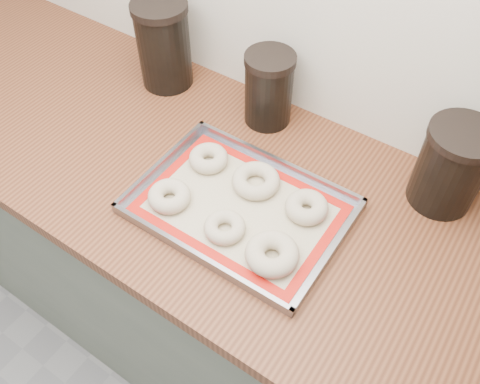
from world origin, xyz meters
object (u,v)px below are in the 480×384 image
Objects in this scene: bagel_back_mid at (256,181)px; bagel_back_right at (307,207)px; bagel_front_left at (169,196)px; bagel_front_mid at (225,227)px; canister_mid at (269,89)px; canister_right at (451,167)px; bagel_front_right at (272,254)px; canister_left at (164,44)px; baking_tray at (240,207)px; bagel_back_left at (209,158)px.

bagel_back_right reaches higher than bagel_back_mid.
bagel_back_right reaches higher than bagel_front_left.
bagel_front_mid is (0.15, 0.00, -0.00)m from bagel_front_left.
canister_right reaches higher than canister_mid.
canister_right is (0.22, 0.36, 0.08)m from bagel_front_right.
canister_left reaches higher than bagel_back_right.
canister_right is (0.46, -0.01, 0.00)m from canister_mid.
bagel_back_mid is at bearing -24.77° from canister_left.
bagel_front_right is at bearing -31.71° from canister_left.
bagel_front_left reaches higher than baking_tray.
bagel_front_left is 0.20m from bagel_back_mid.
bagel_back_mid is 0.47× the size of canister_left.
bagel_back_right is 0.49× the size of canister_mid.
canister_mid reaches higher than bagel_front_right.
bagel_back_mid is at bearing 132.32° from bagel_front_right.
bagel_back_right is at bearing 90.93° from bagel_front_right.
canister_mid is at bearing 83.08° from bagel_back_left.
canister_right is at bearing 58.11° from bagel_front_right.
canister_right reaches higher than bagel_front_right.
baking_tray is 2.40× the size of canister_mid.
canister_left is 1.17× the size of canister_right.
bagel_front_mid is 0.95× the size of bagel_back_left.
canister_right is at bearing -1.15° from canister_mid.
bagel_front_left is at bearing -151.77° from bagel_back_right.
bagel_back_mid is at bearing 95.54° from baking_tray.
bagel_front_mid is 0.80× the size of bagel_front_right.
canister_mid is (0.32, 0.02, -0.02)m from canister_left.
canister_mid reaches higher than bagel_back_mid.
bagel_back_mid is at bearing -64.10° from canister_mid.
canister_right reaches higher than bagel_front_left.
bagel_front_right is 0.15m from bagel_back_right.
bagel_front_right is 0.20m from bagel_back_mid.
bagel_back_left is 0.23m from canister_mid.
canister_right is at bearing 35.73° from bagel_front_left.
canister_mid is (-0.24, 0.22, 0.07)m from bagel_back_right.
canister_mid is (0.03, 0.36, 0.07)m from bagel_front_left.
canister_right is (0.49, 0.21, 0.08)m from bagel_back_left.
canister_left is at bearing 155.23° from bagel_back_mid.
bagel_back_mid is at bearing -150.03° from canister_right.
bagel_front_mid is at bearing -134.06° from canister_right.
baking_tray is at bearing 150.01° from bagel_front_right.
bagel_front_mid is 0.15m from bagel_back_mid.
canister_left is at bearing -175.94° from canister_mid.
canister_mid is at bearing 108.53° from bagel_front_mid.
bagel_back_mid is at bearing 96.47° from bagel_front_mid.
bagel_front_right is 0.31m from bagel_back_left.
canister_right is (0.34, 0.35, 0.08)m from bagel_front_mid.
bagel_front_mid is 0.56m from canister_left.
canister_mid is at bearing 111.06° from baking_tray.
bagel_back_left is 0.40× the size of canister_left.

